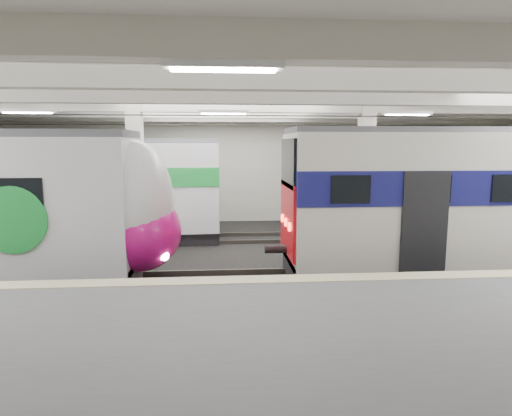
{
  "coord_description": "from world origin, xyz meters",
  "views": [
    {
      "loc": [
        -0.01,
        -11.88,
        3.9
      ],
      "look_at": [
        0.96,
        1.0,
        2.0
      ],
      "focal_mm": 30.0,
      "sensor_mm": 36.0,
      "label": 1
    }
  ],
  "objects": [
    {
      "name": "far_train",
      "position": [
        -6.67,
        5.5,
        2.15
      ],
      "size": [
        12.96,
        3.02,
        4.16
      ],
      "rotation": [
        0.0,
        0.0,
        0.03
      ],
      "color": "silver",
      "rests_on": "ground"
    },
    {
      "name": "station_hall",
      "position": [
        0.0,
        -1.74,
        3.24
      ],
      "size": [
        36.0,
        24.0,
        5.75
      ],
      "color": "black",
      "rests_on": "ground"
    },
    {
      "name": "older_rer",
      "position": [
        8.35,
        0.0,
        2.3
      ],
      "size": [
        13.26,
        2.93,
        4.38
      ],
      "color": "silver",
      "rests_on": "ground"
    }
  ]
}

